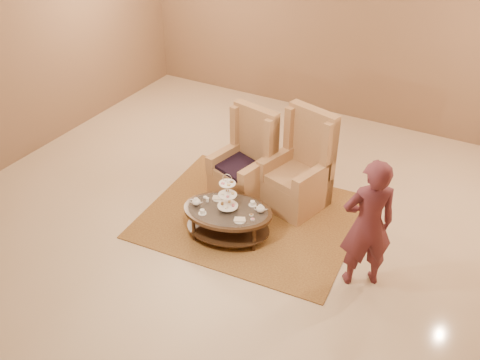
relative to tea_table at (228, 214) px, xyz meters
The scene contains 8 objects.
ground 0.39m from the tea_table, ahead, with size 8.00×8.00×0.00m, color beige.
ceiling 0.39m from the tea_table, ahead, with size 8.00×8.00×0.02m, color silver.
wall_back 4.25m from the tea_table, 87.16° to the left, with size 8.00×0.04×3.50m, color #8A684B.
rug 0.60m from the tea_table, 81.71° to the left, with size 2.86×2.44×0.01m.
tea_table is the anchor object (origin of this frame).
armchair_left 0.96m from the tea_table, 104.75° to the left, with size 0.83×0.85×1.28m.
armchair_right 1.21m from the tea_table, 66.33° to the left, with size 0.91×0.93×1.36m.
person 1.78m from the tea_table, ahead, with size 0.70×0.65×1.60m.
Camera 1 is at (2.50, -4.57, 4.33)m, focal length 40.00 mm.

